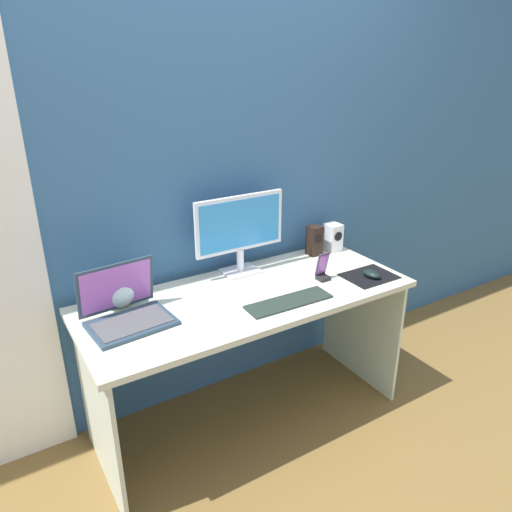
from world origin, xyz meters
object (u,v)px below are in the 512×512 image
(keyboard_external, at_px, (289,302))
(speaker_near_monitor, at_px, (315,241))
(laptop, at_px, (127,311))
(mouse, at_px, (372,274))
(fishbowl, at_px, (117,290))
(speaker_right, at_px, (333,237))
(monitor, at_px, (240,230))
(phone_in_dock, at_px, (323,270))

(keyboard_external, bearing_deg, speaker_near_monitor, 42.85)
(laptop, relative_size, mouse, 3.51)
(fishbowl, relative_size, mouse, 1.57)
(speaker_right, height_order, mouse, speaker_right)
(fishbowl, bearing_deg, monitor, 2.31)
(keyboard_external, bearing_deg, laptop, 163.36)
(speaker_right, bearing_deg, mouse, -100.97)
(speaker_near_monitor, relative_size, phone_in_dock, 1.18)
(fishbowl, distance_m, keyboard_external, 0.75)
(speaker_right, height_order, laptop, laptop)
(fishbowl, xyz_separation_m, mouse, (1.14, -0.37, -0.05))
(laptop, bearing_deg, speaker_right, 7.96)
(fishbowl, distance_m, mouse, 1.20)
(fishbowl, bearing_deg, phone_in_dock, -15.46)
(speaker_right, distance_m, phone_in_dock, 0.40)
(speaker_near_monitor, height_order, fishbowl, speaker_near_monitor)
(speaker_near_monitor, bearing_deg, keyboard_external, -138.71)
(monitor, relative_size, fishbowl, 3.04)
(speaker_right, xyz_separation_m, speaker_near_monitor, (-0.13, 0.00, 0.01))
(keyboard_external, distance_m, mouse, 0.50)
(fishbowl, bearing_deg, laptop, -94.37)
(speaker_near_monitor, bearing_deg, speaker_right, -0.04)
(monitor, relative_size, mouse, 4.76)
(monitor, bearing_deg, phone_in_dock, -43.35)
(phone_in_dock, bearing_deg, mouse, -27.27)
(speaker_right, bearing_deg, phone_in_dock, -136.78)
(laptop, height_order, phone_in_dock, laptop)
(speaker_near_monitor, height_order, keyboard_external, speaker_near_monitor)
(speaker_right, bearing_deg, fishbowl, -179.09)
(mouse, bearing_deg, keyboard_external, 174.84)
(speaker_right, height_order, speaker_near_monitor, speaker_near_monitor)
(keyboard_external, height_order, phone_in_dock, phone_in_dock)
(laptop, xyz_separation_m, keyboard_external, (0.66, -0.22, -0.04))
(speaker_right, height_order, fishbowl, same)
(speaker_right, distance_m, speaker_near_monitor, 0.13)
(speaker_near_monitor, bearing_deg, mouse, -82.09)
(laptop, bearing_deg, keyboard_external, -18.20)
(monitor, height_order, keyboard_external, monitor)
(fishbowl, relative_size, keyboard_external, 0.39)
(fishbowl, bearing_deg, keyboard_external, -29.71)
(laptop, relative_size, phone_in_dock, 2.54)
(speaker_right, relative_size, laptop, 0.43)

